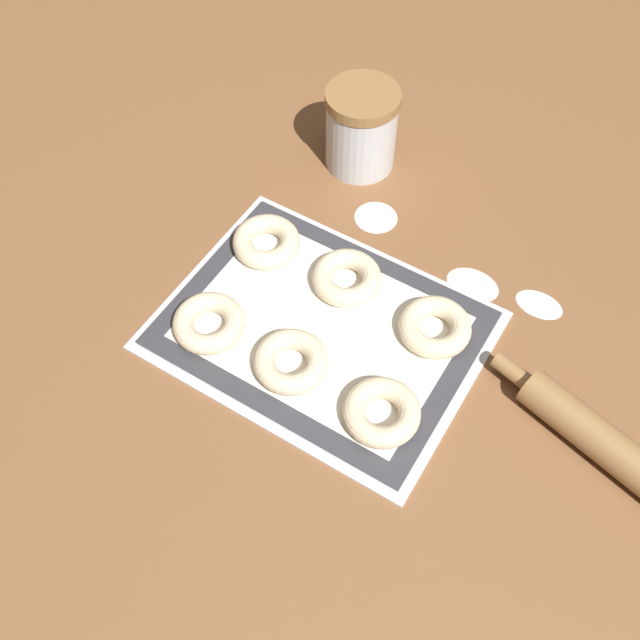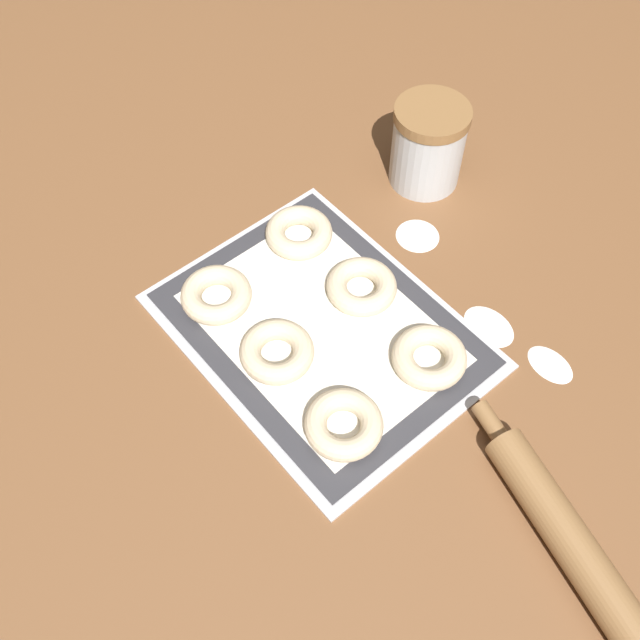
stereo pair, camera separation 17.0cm
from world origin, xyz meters
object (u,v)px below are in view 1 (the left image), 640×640
at_px(bagel_back_left, 266,242).
at_px(flour_canister, 361,129).
at_px(bagel_front_left, 209,323).
at_px(bagel_back_center, 347,278).
at_px(bagel_back_right, 435,327).
at_px(baking_tray, 320,329).
at_px(bagel_front_center, 288,360).
at_px(bagel_front_right, 381,412).

distance_m(bagel_back_left, flour_canister, 0.23).
height_order(bagel_front_left, bagel_back_center, same).
bearing_deg(bagel_back_right, bagel_back_left, 178.84).
height_order(baking_tray, bagel_front_center, bagel_front_center).
bearing_deg(baking_tray, bagel_front_center, -91.78).
relative_size(bagel_front_left, flour_canister, 0.73).
relative_size(baking_tray, bagel_front_center, 4.32).
bearing_deg(bagel_back_right, flour_canister, 136.26).
height_order(bagel_front_right, bagel_back_center, same).
xyz_separation_m(baking_tray, bagel_front_right, (0.13, -0.07, 0.02)).
bearing_deg(flour_canister, bagel_back_left, -94.53).
distance_m(bagel_front_left, flour_canister, 0.38).
bearing_deg(bagel_back_left, bagel_front_center, -48.14).
xyz_separation_m(bagel_front_right, bagel_back_left, (-0.26, 0.15, 0.00)).
distance_m(bagel_back_center, bagel_back_right, 0.13).
bearing_deg(bagel_front_left, bagel_back_center, 53.94).
bearing_deg(bagel_front_left, bagel_front_right, 0.92).
relative_size(bagel_front_right, bagel_back_left, 1.00).
bearing_deg(bagel_front_center, flour_canister, 106.65).
relative_size(bagel_front_center, bagel_back_left, 1.00).
height_order(bagel_front_left, bagel_front_right, same).
distance_m(bagel_front_center, bagel_back_left, 0.19).
relative_size(bagel_front_left, bagel_back_right, 1.00).
bearing_deg(baking_tray, bagel_back_left, 151.14).
xyz_separation_m(bagel_front_left, bagel_front_center, (0.11, 0.01, 0.00)).
relative_size(bagel_front_center, bagel_back_center, 1.00).
distance_m(bagel_front_center, bagel_front_right, 0.13).
bearing_deg(bagel_front_left, bagel_back_left, 95.10).
relative_size(bagel_front_center, flour_canister, 0.73).
xyz_separation_m(baking_tray, bagel_back_left, (-0.13, 0.07, 0.02)).
bearing_deg(bagel_back_center, bagel_back_left, -178.24).
bearing_deg(baking_tray, bagel_front_left, -146.47).
bearing_deg(bagel_back_left, bagel_back_right, -1.16).
relative_size(bagel_back_left, bagel_back_center, 1.00).
bearing_deg(bagel_back_right, baking_tray, -152.65).
relative_size(bagel_back_center, flour_canister, 0.73).
relative_size(bagel_front_left, bagel_front_right, 1.00).
xyz_separation_m(baking_tray, bagel_back_center, (-0.01, 0.08, 0.02)).
relative_size(bagel_front_left, bagel_front_center, 1.00).
distance_m(bagel_front_left, bagel_back_right, 0.28).
distance_m(bagel_back_center, flour_canister, 0.25).
bearing_deg(bagel_front_right, bagel_back_left, 150.78).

